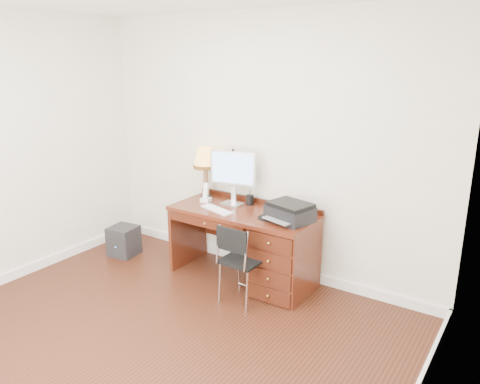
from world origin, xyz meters
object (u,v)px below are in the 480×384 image
Objects in this scene: desk at (270,248)px; equipment_box at (124,241)px; chair at (239,256)px; leg_lamp at (205,161)px; printer at (290,212)px; phone at (206,196)px; monitor at (233,171)px.

desk is 1.85m from equipment_box.
desk is 0.45m from chair.
desk is at bearing -10.38° from leg_lamp.
equipment_box is at bearing -171.41° from desk.
printer is 1.36× the size of equipment_box.
leg_lamp is at bearing 118.23° from phone.
monitor is 0.97m from chair.
desk is 1.93× the size of chair.
equipment_box is (-1.29, -0.40, -0.94)m from monitor.
desk is at bearing -24.73° from monitor.
monitor is at bearing 166.51° from desk.
chair is (0.45, -0.57, -0.64)m from monitor.
desk is 2.69× the size of leg_lamp.
leg_lamp is 1.62× the size of equipment_box.
leg_lamp is at bearing 145.69° from chair.
phone is (-0.29, -0.10, -0.30)m from monitor.
leg_lamp is at bearing 169.62° from desk.
phone is 1.23m from equipment_box.
printer is at bearing -3.22° from desk.
monitor reaches higher than printer.
phone reaches higher than equipment_box.
chair is at bearing -62.91° from monitor.
printer is 0.84× the size of leg_lamp.
phone is (0.11, -0.15, -0.35)m from leg_lamp.
leg_lamp is 2.69× the size of phone.
monitor is 0.40m from leg_lamp.
printer reaches higher than equipment_box.
desk is 4.35× the size of equipment_box.
phone is at bearing -52.96° from leg_lamp.
printer reaches higher than chair.
chair is at bearing -13.46° from equipment_box.
desk is 0.48m from printer.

